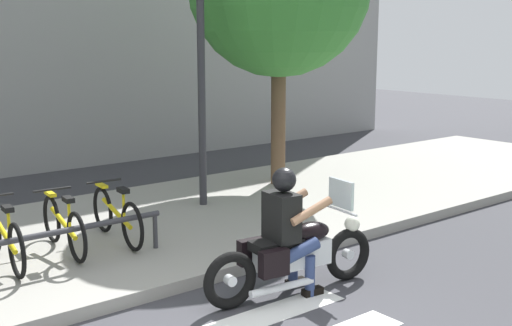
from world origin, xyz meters
name	(u,v)px	position (x,y,z in m)	size (l,w,h in m)	color
sidewalk	(63,246)	(0.00, 4.03, 0.07)	(24.00, 4.40, 0.15)	gray
motorcycle	(294,254)	(1.42, 1.07, 0.45)	(2.18, 0.73, 1.21)	black
rider	(288,223)	(1.34, 1.08, 0.82)	(0.67, 0.59, 1.43)	black
bicycle_1	(4,236)	(-0.89, 3.55, 0.50)	(0.48, 1.71, 0.77)	black
bicycle_2	(64,226)	(-0.17, 3.55, 0.50)	(0.48, 1.58, 0.75)	black
bicycle_3	(117,216)	(0.55, 3.55, 0.50)	(0.48, 1.61, 0.76)	black
bike_rack	(52,237)	(-0.53, 2.99, 0.56)	(2.76, 0.07, 0.48)	#333338
street_lamp	(201,65)	(2.51, 4.43, 2.36)	(0.28, 0.28, 3.84)	#2D2D33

